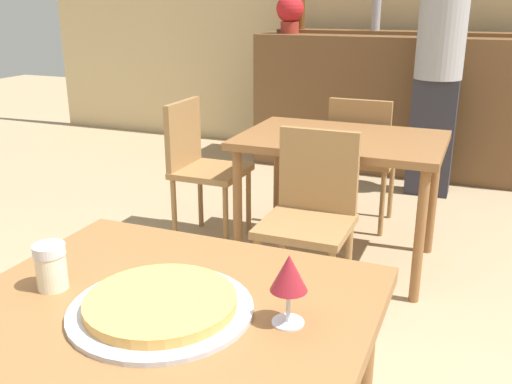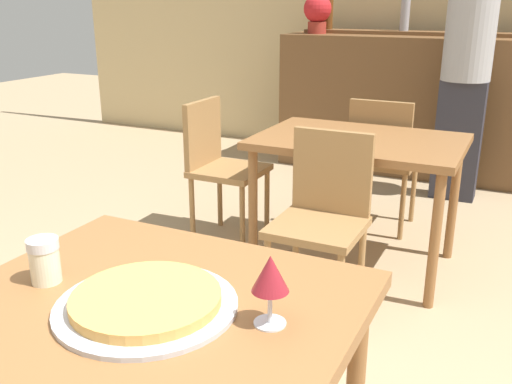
# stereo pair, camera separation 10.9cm
# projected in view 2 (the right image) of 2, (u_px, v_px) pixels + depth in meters

# --- Properties ---
(wall_back) EXTENTS (8.00, 0.05, 2.80)m
(wall_back) POSITION_uv_depth(u_px,v_px,m) (454.00, 3.00, 4.93)
(wall_back) COLOR #D1B784
(wall_back) RESTS_ON ground_plane
(dining_table_near) EXTENTS (0.92, 0.80, 0.77)m
(dining_table_near) POSITION_uv_depth(u_px,v_px,m) (151.00, 340.00, 1.32)
(dining_table_near) COLOR brown
(dining_table_near) RESTS_ON ground_plane
(dining_table_far) EXTENTS (1.07, 0.75, 0.73)m
(dining_table_far) POSITION_uv_depth(u_px,v_px,m) (359.00, 153.00, 3.05)
(dining_table_far) COLOR brown
(dining_table_far) RESTS_ON ground_plane
(bar_counter) EXTENTS (2.60, 0.56, 1.14)m
(bar_counter) POSITION_uv_depth(u_px,v_px,m) (435.00, 107.00, 4.76)
(bar_counter) COLOR brown
(bar_counter) RESTS_ON ground_plane
(bar_back_shelf) EXTENTS (2.39, 0.24, 0.34)m
(bar_back_shelf) POSITION_uv_depth(u_px,v_px,m) (444.00, 28.00, 4.68)
(bar_back_shelf) COLOR brown
(bar_back_shelf) RESTS_ON bar_counter
(chair_far_side_front) EXTENTS (0.40, 0.40, 0.86)m
(chair_far_side_front) POSITION_uv_depth(u_px,v_px,m) (323.00, 210.00, 2.63)
(chair_far_side_front) COLOR olive
(chair_far_side_front) RESTS_ON ground_plane
(chair_far_side_back) EXTENTS (0.40, 0.40, 0.86)m
(chair_far_side_back) POSITION_uv_depth(u_px,v_px,m) (382.00, 155.00, 3.56)
(chair_far_side_back) COLOR olive
(chair_far_side_back) RESTS_ON ground_plane
(chair_far_side_left) EXTENTS (0.40, 0.40, 0.86)m
(chair_far_side_left) POSITION_uv_depth(u_px,v_px,m) (219.00, 160.00, 3.45)
(chair_far_side_left) COLOR olive
(chair_far_side_left) RESTS_ON ground_plane
(pizza_tray) EXTENTS (0.41, 0.41, 0.04)m
(pizza_tray) POSITION_uv_depth(u_px,v_px,m) (146.00, 302.00, 1.27)
(pizza_tray) COLOR #B7B7BC
(pizza_tray) RESTS_ON dining_table_near
(cheese_shaker) EXTENTS (0.08, 0.08, 0.11)m
(cheese_shaker) POSITION_uv_depth(u_px,v_px,m) (44.00, 260.00, 1.37)
(cheese_shaker) COLOR beige
(cheese_shaker) RESTS_ON dining_table_near
(person_standing) EXTENTS (0.34, 0.34, 1.84)m
(person_standing) POSITION_uv_depth(u_px,v_px,m) (467.00, 62.00, 4.02)
(person_standing) COLOR #2D2D38
(person_standing) RESTS_ON ground_plane
(wine_glass) EXTENTS (0.08, 0.08, 0.16)m
(wine_glass) POSITION_uv_depth(u_px,v_px,m) (270.00, 276.00, 1.17)
(wine_glass) COLOR silver
(wine_glass) RESTS_ON dining_table_near
(potted_plant) EXTENTS (0.24, 0.24, 0.33)m
(potted_plant) POSITION_uv_depth(u_px,v_px,m) (317.00, 12.00, 4.91)
(potted_plant) COLOR maroon
(potted_plant) RESTS_ON bar_counter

